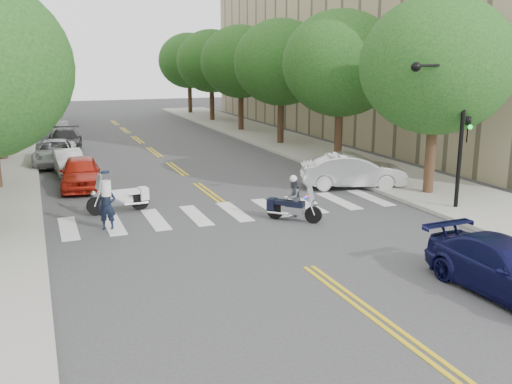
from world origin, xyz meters
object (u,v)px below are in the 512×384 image
sedan_blue (509,269)px  officer_standing (107,206)px  motorcycle_parked (124,198)px  motorcycle_police (292,200)px  convertible (353,171)px

sedan_blue → officer_standing: bearing=129.6°
officer_standing → sedan_blue: size_ratio=0.35×
motorcycle_parked → officer_standing: bearing=150.1°
officer_standing → sedan_blue: bearing=-27.9°
motorcycle_police → officer_standing: bearing=-56.4°
convertible → sedan_blue: convertible is taller
convertible → sedan_blue: size_ratio=1.00×
officer_standing → convertible: 11.68m
convertible → sedan_blue: (-2.70, -12.10, -0.10)m
motorcycle_parked → convertible: bearing=-95.4°
convertible → sedan_blue: 12.40m
motorcycle_parked → sedan_blue: bearing=-154.0°
convertible → sedan_blue: bearing=-173.1°
motorcycle_police → sedan_blue: motorcycle_police is taller
motorcycle_parked → sedan_blue: 14.04m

